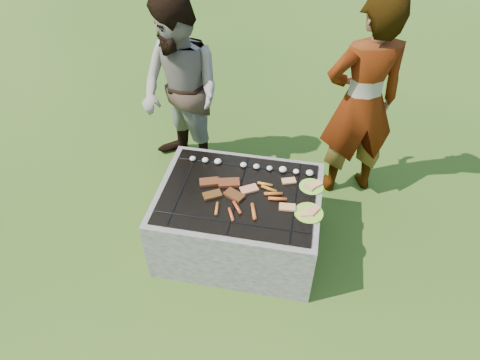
% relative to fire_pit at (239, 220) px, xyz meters
% --- Properties ---
extents(lawn, '(60.00, 60.00, 0.00)m').
position_rel_fire_pit_xyz_m(lawn, '(0.00, 0.00, -0.28)').
color(lawn, '#244210').
rests_on(lawn, ground).
extents(fire_pit, '(1.30, 1.00, 0.62)m').
position_rel_fire_pit_xyz_m(fire_pit, '(0.00, 0.00, 0.00)').
color(fire_pit, '#9C938A').
rests_on(fire_pit, ground).
extents(mushrooms, '(1.06, 0.06, 0.04)m').
position_rel_fire_pit_xyz_m(mushrooms, '(0.07, 0.32, 0.35)').
color(mushrooms, beige).
rests_on(mushrooms, fire_pit).
extents(pork_slabs, '(0.41, 0.30, 0.03)m').
position_rel_fire_pit_xyz_m(pork_slabs, '(-0.14, 0.02, 0.34)').
color(pork_slabs, '#973E1B').
rests_on(pork_slabs, fire_pit).
extents(sausages, '(0.53, 0.46, 0.03)m').
position_rel_fire_pit_xyz_m(sausages, '(0.15, -0.09, 0.34)').
color(sausages, orange).
rests_on(sausages, fire_pit).
extents(bread_on_grate, '(0.46, 0.39, 0.02)m').
position_rel_fire_pit_xyz_m(bread_on_grate, '(0.25, 0.03, 0.34)').
color(bread_on_grate, tan).
rests_on(bread_on_grate, fire_pit).
extents(plate_far, '(0.20, 0.20, 0.03)m').
position_rel_fire_pit_xyz_m(plate_far, '(0.56, 0.18, 0.33)').
color(plate_far, '#BDEF39').
rests_on(plate_far, fire_pit).
extents(plate_near, '(0.28, 0.28, 0.03)m').
position_rel_fire_pit_xyz_m(plate_near, '(0.56, -0.12, 0.33)').
color(plate_near, yellow).
rests_on(plate_near, fire_pit).
extents(cook, '(0.81, 0.67, 1.92)m').
position_rel_fire_pit_xyz_m(cook, '(0.90, 0.94, 0.68)').
color(cook, gray).
rests_on(cook, ground).
extents(bystander, '(1.09, 1.04, 1.78)m').
position_rel_fire_pit_xyz_m(bystander, '(-0.72, 0.91, 0.61)').
color(bystander, gray).
rests_on(bystander, ground).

